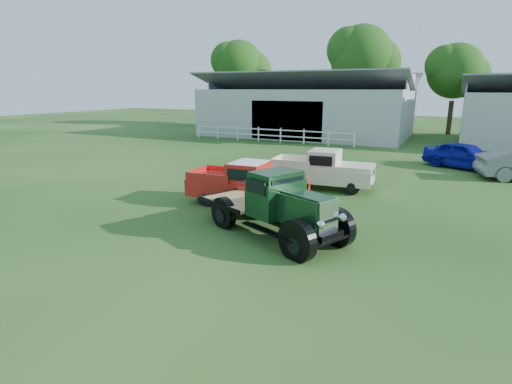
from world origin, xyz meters
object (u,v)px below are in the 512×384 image
at_px(vintage_flatbed, 274,203).
at_px(red_pickup, 247,183).
at_px(white_pickup, 322,169).
at_px(misc_car_blue, 464,155).

xyz_separation_m(vintage_flatbed, red_pickup, (-2.19, 2.44, -0.14)).
distance_m(red_pickup, white_pickup, 4.23).
xyz_separation_m(vintage_flatbed, misc_car_blue, (5.14, 14.06, -0.26)).
xyz_separation_m(red_pickup, white_pickup, (1.70, 3.87, -0.01)).
height_order(red_pickup, misc_car_blue, red_pickup).
relative_size(vintage_flatbed, red_pickup, 1.08).
relative_size(vintage_flatbed, misc_car_blue, 1.17).
bearing_deg(misc_car_blue, white_pickup, 170.66).
distance_m(white_pickup, misc_car_blue, 9.58).
height_order(red_pickup, white_pickup, red_pickup).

